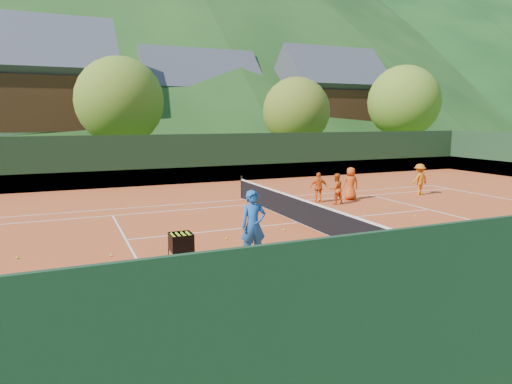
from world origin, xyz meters
name	(u,v)px	position (x,y,z in m)	size (l,w,h in m)	color
ground	(299,223)	(0.00, 0.00, 0.00)	(400.00, 400.00, 0.00)	#305219
clay_court	(299,223)	(0.00, 0.00, 0.01)	(40.00, 24.00, 0.02)	#B1431C
mountain_far_right	(320,8)	(90.00, 150.00, 47.50)	(260.00, 260.00, 95.00)	#123412
coach	(253,226)	(-3.41, -3.62, 1.01)	(0.72, 0.47, 1.98)	#18519D
student_a	(336,189)	(3.40, 2.70, 0.73)	(0.69, 0.54, 1.43)	#D75113
student_b	(319,187)	(2.88, 3.39, 0.73)	(0.84, 0.35, 1.43)	orange
student_c	(351,184)	(4.64, 3.35, 0.82)	(0.78, 0.51, 1.60)	#DC4B13
student_d	(419,179)	(8.78, 3.20, 0.83)	(1.04, 0.60, 1.62)	orange
tennis_ball_0	(222,324)	(-5.55, -7.17, 0.05)	(0.07, 0.07, 0.07)	#C3E426
tennis_ball_1	(222,271)	(-4.54, -4.21, 0.05)	(0.07, 0.07, 0.07)	#C3E426
tennis_ball_2	(321,362)	(-4.52, -9.08, 0.05)	(0.07, 0.07, 0.07)	#C3E426
tennis_ball_3	(204,285)	(-5.28, -5.05, 0.05)	(0.07, 0.07, 0.07)	#C3E426
tennis_ball_4	(193,302)	(-5.77, -5.89, 0.05)	(0.07, 0.07, 0.07)	#C3E426
tennis_ball_5	(402,243)	(1.57, -3.90, 0.05)	(0.07, 0.07, 0.07)	#C3E426
tennis_ball_6	(269,252)	(-2.72, -3.18, 0.05)	(0.07, 0.07, 0.07)	#C3E426
tennis_ball_7	(242,354)	(-5.60, -8.34, 0.05)	(0.07, 0.07, 0.07)	#C3E426
tennis_ball_8	(499,304)	(0.13, -8.57, 0.05)	(0.07, 0.07, 0.07)	#C3E426
tennis_ball_9	(51,298)	(-8.58, -4.44, 0.05)	(0.07, 0.07, 0.07)	#C3E426
tennis_ball_10	(295,350)	(-4.74, -8.59, 0.05)	(0.07, 0.07, 0.07)	#C3E426
tennis_ball_11	(488,277)	(1.34, -7.28, 0.05)	(0.07, 0.07, 0.07)	#C3E426
tennis_ball_13	(490,271)	(1.76, -6.99, 0.05)	(0.07, 0.07, 0.07)	#C3E426
tennis_ball_14	(270,291)	(-4.00, -6.00, 0.05)	(0.07, 0.07, 0.07)	#C3E426
tennis_ball_15	(218,307)	(-5.36, -6.34, 0.05)	(0.07, 0.07, 0.07)	#C3E426
tennis_ball_16	(66,269)	(-8.24, -2.51, 0.05)	(0.07, 0.07, 0.07)	#C3E426
tennis_ball_17	(146,306)	(-6.75, -5.74, 0.05)	(0.07, 0.07, 0.07)	#C3E426
tennis_ball_18	(415,216)	(4.78, -0.97, 0.05)	(0.07, 0.07, 0.07)	#C3E426
tennis_ball_19	(339,225)	(1.15, -1.01, 0.05)	(0.07, 0.07, 0.07)	#C3E426
tennis_ball_20	(111,255)	(-7.04, -1.71, 0.05)	(0.07, 0.07, 0.07)	#C3E426
tennis_ball_22	(226,238)	(-3.37, -1.24, 0.05)	(0.07, 0.07, 0.07)	#C3E426
tennis_ball_24	(284,230)	(-1.08, -0.89, 0.05)	(0.07, 0.07, 0.07)	#C3E426
tennis_ball_25	(257,248)	(-2.90, -2.66, 0.05)	(0.07, 0.07, 0.07)	#C3E426
tennis_ball_26	(497,231)	(5.66, -4.00, 0.05)	(0.07, 0.07, 0.07)	#C3E426
tennis_ball_27	(485,301)	(0.01, -8.34, 0.05)	(0.07, 0.07, 0.07)	#C3E426
tennis_ball_28	(17,258)	(-9.50, -0.90, 0.05)	(0.07, 0.07, 0.07)	#C3E426
court_lines	(299,222)	(0.00, 0.00, 0.02)	(23.83, 11.03, 0.00)	silver
tennis_net	(299,210)	(0.00, 0.00, 0.52)	(0.10, 12.07, 1.10)	black
perimeter_fence	(299,190)	(0.00, 0.00, 1.27)	(40.40, 24.24, 3.00)	black
ball_hopper	(181,243)	(-5.47, -3.73, 0.77)	(0.57, 0.57, 1.00)	black
chalet_left	(35,99)	(-10.00, 30.00, 5.65)	(13.80, 9.93, 12.92)	beige
chalet_mid	(199,109)	(6.00, 34.00, 4.99)	(12.65, 8.82, 11.45)	beige
chalet_right	(329,107)	(20.00, 30.00, 5.26)	(11.50, 8.82, 11.91)	beige
tree_b	(120,101)	(-4.00, 20.00, 5.19)	(6.40, 6.40, 8.40)	#3C2518
tree_c	(297,111)	(10.00, 19.00, 4.54)	(5.60, 5.60, 7.35)	#402B19
tree_d	(404,102)	(22.00, 20.00, 5.52)	(6.80, 6.80, 8.93)	#3C2918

